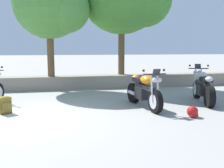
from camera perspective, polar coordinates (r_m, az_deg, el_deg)
ground_plane at (r=6.61m, az=-17.74°, el=-7.55°), size 120.00×120.00×0.00m
stone_wall at (r=11.26m, az=-15.40°, el=0.22°), size 36.00×0.80×0.55m
motorcycle_orange_centre at (r=7.59m, az=6.97°, el=-1.52°), size 0.70×2.06×1.18m
motorcycle_silver_far_right at (r=8.76m, az=19.18°, el=-0.65°), size 0.86×2.03×1.18m
rider_backpack at (r=7.41m, az=-22.31°, el=-4.18°), size 0.35×0.34×0.47m
rider_helmet at (r=6.85m, az=17.14°, el=-5.80°), size 0.28×0.28×0.28m
leafy_tree_far_left at (r=11.07m, az=-12.81°, el=16.56°), size 3.01×2.86×4.38m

